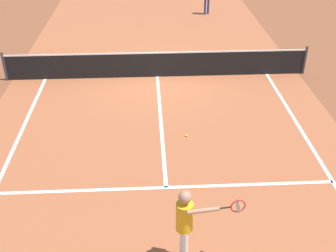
% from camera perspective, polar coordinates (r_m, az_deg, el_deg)
% --- Properties ---
extents(ground_plane, '(60.00, 60.00, 0.00)m').
position_cam_1_polar(ground_plane, '(15.75, -1.45, 6.68)').
color(ground_plane, brown).
extents(court_surface_inbounds, '(10.62, 24.40, 0.00)m').
position_cam_1_polar(court_surface_inbounds, '(15.75, -1.45, 6.68)').
color(court_surface_inbounds, '#9E5433').
rests_on(court_surface_inbounds, ground_plane).
extents(line_sideline_right, '(0.10, 11.89, 0.01)m').
position_cam_1_polar(line_sideline_right, '(11.54, 20.55, -5.63)').
color(line_sideline_right, white).
rests_on(line_sideline_right, ground_plane).
extents(line_service_near, '(8.22, 0.10, 0.01)m').
position_cam_1_polar(line_service_near, '(10.28, -0.26, -8.30)').
color(line_service_near, white).
rests_on(line_service_near, ground_plane).
extents(line_center_service, '(0.10, 6.40, 0.01)m').
position_cam_1_polar(line_center_service, '(12.91, -0.98, 0.78)').
color(line_center_service, white).
rests_on(line_center_service, ground_plane).
extents(net, '(11.05, 0.09, 1.07)m').
position_cam_1_polar(net, '(15.55, -1.47, 8.33)').
color(net, '#33383D').
rests_on(net, ground_plane).
extents(player_near, '(1.25, 0.42, 1.75)m').
position_cam_1_polar(player_near, '(7.90, 2.46, -12.48)').
color(player_near, white).
rests_on(player_near, ground_plane).
extents(tennis_ball_mid_court, '(0.07, 0.07, 0.07)m').
position_cam_1_polar(tennis_ball_mid_court, '(12.12, 2.50, -1.31)').
color(tennis_ball_mid_court, '#CCE033').
rests_on(tennis_ball_mid_court, ground_plane).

